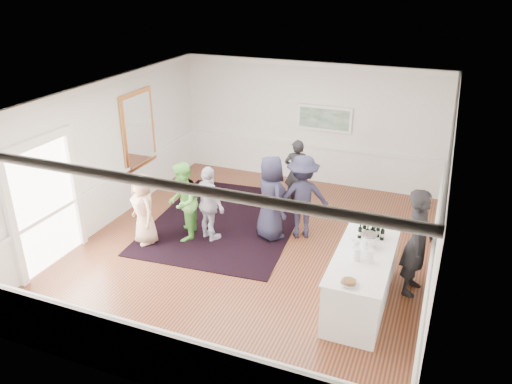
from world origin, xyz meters
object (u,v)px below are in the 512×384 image
at_px(guest_dark_a, 302,197).
at_px(guest_dark_b, 297,172).
at_px(guest_green, 183,202).
at_px(guest_tan, 144,209).
at_px(guest_navy, 271,198).
at_px(guest_lilac, 209,204).
at_px(bartender, 418,242).
at_px(nut_bowl, 349,282).
at_px(ice_bucket, 369,241).
at_px(serving_table, 362,277).

xyz_separation_m(guest_dark_a, guest_dark_b, (-0.59, 1.50, -0.09)).
relative_size(guest_green, guest_dark_b, 1.04).
distance_m(guest_tan, guest_navy, 2.65).
xyz_separation_m(guest_dark_a, guest_navy, (-0.60, -0.29, 0.00)).
height_order(guest_green, guest_lilac, guest_green).
relative_size(bartender, nut_bowl, 7.30).
xyz_separation_m(bartender, guest_green, (-4.74, 0.19, -0.13)).
distance_m(guest_tan, ice_bucket, 4.66).
xyz_separation_m(guest_lilac, guest_navy, (1.16, 0.57, 0.09)).
distance_m(guest_dark_a, guest_navy, 0.66).
xyz_separation_m(guest_navy, nut_bowl, (2.21, -2.62, 0.11)).
height_order(guest_dark_a, guest_dark_b, guest_dark_a).
xyz_separation_m(guest_dark_a, ice_bucket, (1.68, -1.68, 0.19)).
bearing_deg(guest_lilac, nut_bowl, 176.85).
bearing_deg(guest_dark_a, guest_tan, 1.63).
distance_m(guest_green, guest_dark_b, 3.04).
bearing_deg(guest_dark_a, ice_bucket, 110.08).
bearing_deg(ice_bucket, guest_navy, 148.50).
relative_size(guest_lilac, guest_dark_a, 0.90).
bearing_deg(guest_green, guest_tan, -74.68).
distance_m(guest_navy, ice_bucket, 2.68).
height_order(guest_dark_b, ice_bucket, guest_dark_b).
bearing_deg(guest_lilac, serving_table, -168.51).
relative_size(ice_bucket, nut_bowl, 0.96).
height_order(bartender, guest_navy, bartender).
bearing_deg(nut_bowl, guest_green, 154.13).
bearing_deg(guest_tan, guest_navy, 60.03).
relative_size(bartender, guest_dark_a, 1.08).
bearing_deg(guest_dark_b, serving_table, 111.80).
relative_size(bartender, guest_dark_b, 1.20).
distance_m(guest_green, ice_bucket, 4.04).
xyz_separation_m(ice_bucket, nut_bowl, (-0.07, -1.23, -0.08)).
bearing_deg(guest_dark_a, guest_dark_b, -93.44).
bearing_deg(guest_tan, guest_lilac, 60.45).
bearing_deg(guest_navy, guest_lilac, 70.15).
bearing_deg(guest_lilac, guest_tan, 55.28).
bearing_deg(guest_lilac, ice_bucket, -165.29).
distance_m(guest_green, nut_bowl, 4.35).
bearing_deg(guest_dark_a, guest_lilac, 1.18).
height_order(guest_lilac, nut_bowl, guest_lilac).
relative_size(serving_table, guest_tan, 1.59).
height_order(bartender, guest_green, bartender).
xyz_separation_m(bartender, nut_bowl, (-0.84, -1.70, 0.05)).
distance_m(guest_dark_a, ice_bucket, 2.38).
xyz_separation_m(bartender, guest_tan, (-5.41, -0.27, -0.22)).
relative_size(guest_lilac, nut_bowl, 6.10).
relative_size(guest_tan, guest_navy, 0.84).
xyz_separation_m(serving_table, guest_dark_b, (-2.24, 3.38, 0.32)).
bearing_deg(guest_tan, serving_table, 28.30).
bearing_deg(bartender, nut_bowl, 163.43).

